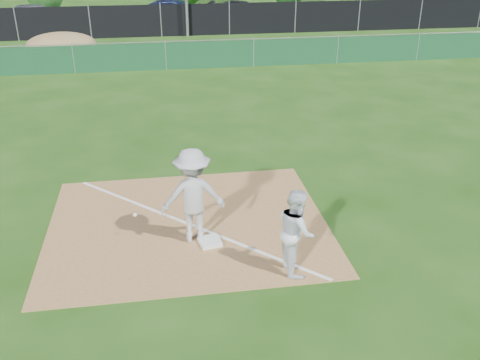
% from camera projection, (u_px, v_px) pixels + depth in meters
% --- Properties ---
extents(ground, '(90.00, 90.00, 0.00)m').
position_uv_depth(ground, '(171.00, 102.00, 19.70)').
color(ground, '#1D450E').
rests_on(ground, ground).
extents(infield_dirt, '(6.00, 5.00, 0.02)m').
position_uv_depth(infield_dirt, '(188.00, 224.00, 11.68)').
color(infield_dirt, olive).
rests_on(infield_dirt, ground).
extents(foul_line, '(5.01, 5.01, 0.01)m').
position_uv_depth(foul_line, '(188.00, 224.00, 11.67)').
color(foul_line, white).
rests_on(foul_line, infield_dirt).
extents(green_fence, '(44.00, 0.05, 1.20)m').
position_uv_depth(green_fence, '(166.00, 56.00, 23.89)').
color(green_fence, '#103E21').
rests_on(green_fence, ground).
extents(dirt_mound, '(3.38, 2.60, 1.17)m').
position_uv_depth(dirt_mound, '(61.00, 45.00, 26.31)').
color(dirt_mound, olive).
rests_on(dirt_mound, ground).
extents(black_fence, '(46.00, 0.04, 1.80)m').
position_uv_depth(black_fence, '(161.00, 21.00, 30.89)').
color(black_fence, black).
rests_on(black_fence, ground).
extents(parking_lot, '(46.00, 9.00, 0.01)m').
position_uv_depth(parking_lot, '(160.00, 22.00, 35.73)').
color(parking_lot, black).
rests_on(parking_lot, ground).
extents(first_base, '(0.50, 0.50, 0.09)m').
position_uv_depth(first_base, '(210.00, 242.00, 10.94)').
color(first_base, white).
rests_on(first_base, infield_dirt).
extents(play_at_first, '(1.89, 0.81, 2.00)m').
position_uv_depth(play_at_first, '(193.00, 196.00, 10.71)').
color(play_at_first, silver).
rests_on(play_at_first, infield_dirt).
extents(runner, '(0.67, 0.84, 1.68)m').
position_uv_depth(runner, '(296.00, 231.00, 9.82)').
color(runner, white).
rests_on(runner, ground).
extents(car_left, '(4.74, 2.77, 1.52)m').
position_uv_depth(car_left, '(38.00, 15.00, 33.66)').
color(car_left, '#ACAFB4').
rests_on(car_left, parking_lot).
extents(car_mid, '(5.04, 2.80, 1.57)m').
position_uv_depth(car_mid, '(175.00, 13.00, 34.21)').
color(car_mid, black).
rests_on(car_mid, parking_lot).
extents(car_right, '(4.83, 2.95, 1.31)m').
position_uv_depth(car_right, '(243.00, 11.00, 35.79)').
color(car_right, black).
rests_on(car_right, parking_lot).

